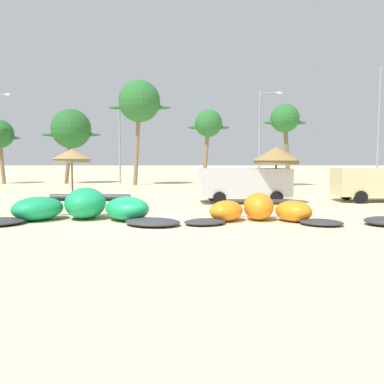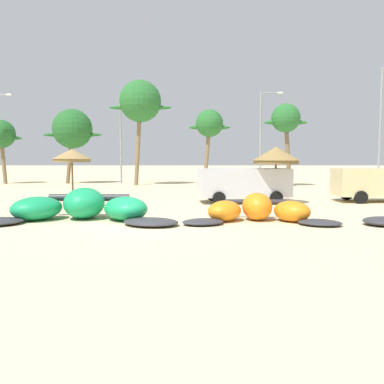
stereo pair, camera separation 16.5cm
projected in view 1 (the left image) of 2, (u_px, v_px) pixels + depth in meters
ground_plane at (139, 224)px, 14.35m from camera, size 260.00×260.00×0.00m
kite_left_of_center at (83, 208)px, 15.25m from camera, size 8.07×3.74×1.22m
kite_center at (260, 211)px, 14.99m from camera, size 5.95×2.83×1.06m
beach_umbrella_near_van at (72, 156)px, 23.80m from camera, size 2.30×2.30×2.95m
beach_umbrella_middle at (276, 155)px, 20.75m from camera, size 2.46×2.46×2.99m
parked_van at (381, 182)px, 21.90m from camera, size 5.25×2.19×1.84m
parked_car_second at (242, 182)px, 21.49m from camera, size 5.06×2.62×1.84m
palm_left at (71, 129)px, 37.71m from camera, size 5.61×3.74×7.08m
palm_left_of_gap at (139, 102)px, 35.17m from camera, size 5.55×3.70×9.31m
palm_center_left at (208, 125)px, 36.01m from camera, size 3.74×2.49×6.83m
palm_center_right at (285, 120)px, 33.68m from camera, size 3.66×2.44×7.03m
lamppost_west_center at (121, 133)px, 38.01m from camera, size 1.88×0.24×8.52m
lamppost_east_center at (262, 133)px, 34.51m from camera, size 2.02×0.24×8.17m
lamppost_east at (380, 121)px, 35.66m from camera, size 1.56×0.24×10.46m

